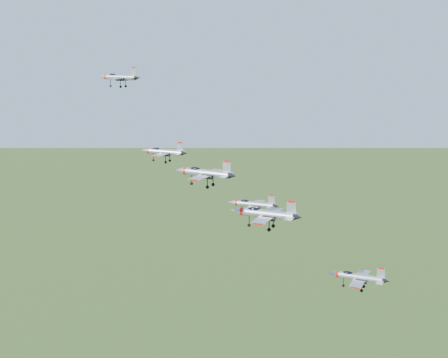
% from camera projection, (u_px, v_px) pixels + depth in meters
% --- Properties ---
extents(jet_lead, '(11.56, 9.62, 3.09)m').
position_uv_depth(jet_lead, '(119.00, 77.00, 146.39)').
color(jet_lead, '#9599A1').
extents(jet_left_high, '(11.26, 9.28, 3.01)m').
position_uv_depth(jet_left_high, '(163.00, 152.00, 135.57)').
color(jet_left_high, '#9599A1').
extents(jet_right_high, '(12.25, 10.21, 3.27)m').
position_uv_depth(jet_right_high, '(204.00, 173.00, 110.56)').
color(jet_right_high, '#9599A1').
extents(jet_left_low, '(11.39, 9.36, 3.05)m').
position_uv_depth(jet_left_low, '(253.00, 204.00, 132.84)').
color(jet_left_low, '#9599A1').
extents(jet_right_low, '(13.73, 11.34, 3.67)m').
position_uv_depth(jet_right_low, '(265.00, 213.00, 112.82)').
color(jet_right_low, '#9599A1').
extents(jet_trail, '(12.24, 10.13, 3.27)m').
position_uv_depth(jet_trail, '(357.00, 277.00, 121.59)').
color(jet_trail, '#9599A1').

